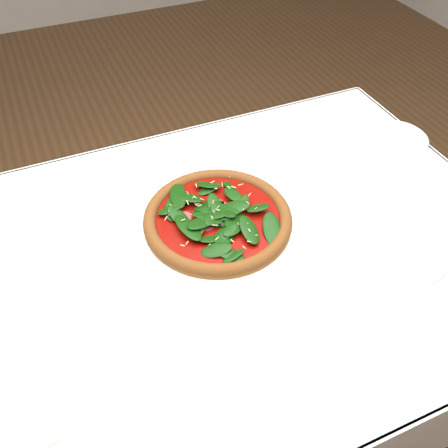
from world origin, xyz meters
name	(u,v)px	position (x,y,z in m)	size (l,w,h in m)	color
ground	(213,429)	(0.00, 0.00, 0.00)	(6.00, 6.00, 0.00)	brown
dining_table	(208,290)	(0.00, 0.00, 0.65)	(1.21, 0.81, 0.75)	silver
plate	(218,224)	(0.05, 0.06, 0.76)	(0.33, 0.33, 0.01)	silver
pizza	(218,217)	(0.05, 0.06, 0.78)	(0.32, 0.32, 0.04)	#956124
saucer_near	(408,250)	(0.34, -0.14, 0.76)	(0.15, 0.15, 0.01)	silver
saucer_far	(396,139)	(0.54, 0.16, 0.76)	(0.15, 0.15, 0.01)	silver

